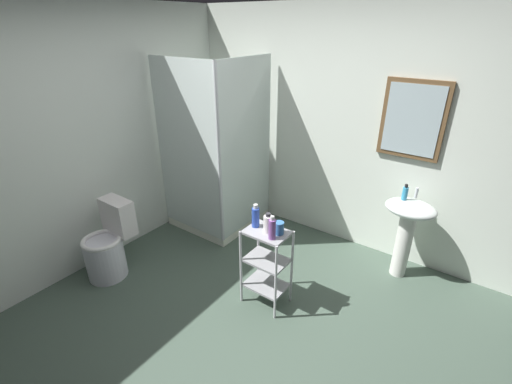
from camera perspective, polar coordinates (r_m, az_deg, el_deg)
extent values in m
cube|color=#435548|center=(3.16, -3.13, -21.34)|extent=(4.20, 4.20, 0.02)
cube|color=white|center=(3.90, 13.80, 9.42)|extent=(4.20, 0.10, 2.50)
cube|color=brown|center=(3.59, 24.00, 10.62)|extent=(0.56, 0.03, 0.72)
cube|color=silver|center=(3.57, 23.93, 10.57)|extent=(0.48, 0.01, 0.64)
cube|color=white|center=(3.78, -26.34, 6.92)|extent=(0.10, 4.20, 2.50)
cube|color=white|center=(4.57, -5.94, -3.86)|extent=(0.90, 0.90, 0.10)
cube|color=silver|center=(3.87, -11.01, 6.43)|extent=(0.90, 0.02, 1.90)
cube|color=silver|center=(3.90, -1.58, 7.05)|extent=(0.02, 0.90, 1.90)
cylinder|color=silver|center=(3.57, -5.96, 5.13)|extent=(0.04, 0.04, 1.90)
cylinder|color=silver|center=(4.55, -5.97, -3.29)|extent=(0.08, 0.08, 0.00)
cylinder|color=white|center=(3.76, 22.64, -7.91)|extent=(0.15, 0.15, 0.68)
ellipsoid|color=white|center=(3.57, 23.73, -2.46)|extent=(0.46, 0.37, 0.13)
cylinder|color=silver|center=(3.63, 24.51, -0.11)|extent=(0.03, 0.03, 0.10)
cylinder|color=white|center=(3.83, -23.15, -9.88)|extent=(0.37, 0.37, 0.40)
torus|color=white|center=(3.72, -23.72, -7.17)|extent=(0.37, 0.37, 0.04)
cube|color=white|center=(3.73, -21.42, -3.68)|extent=(0.35, 0.17, 0.36)
cylinder|color=silver|center=(3.14, -2.46, -12.13)|extent=(0.02, 0.02, 0.74)
cylinder|color=silver|center=(2.98, 3.19, -14.60)|extent=(0.02, 0.02, 0.74)
cylinder|color=silver|center=(3.31, 0.35, -9.89)|extent=(0.02, 0.02, 0.74)
cylinder|color=silver|center=(3.16, 5.80, -12.07)|extent=(0.02, 0.02, 0.74)
cube|color=#99999E|center=(3.26, 1.64, -14.76)|extent=(0.36, 0.26, 0.02)
cube|color=#99999E|center=(3.10, 1.70, -10.96)|extent=(0.36, 0.26, 0.02)
cube|color=#99999E|center=(2.94, 1.77, -6.58)|extent=(0.36, 0.26, 0.02)
cylinder|color=#389ED1|center=(3.54, 22.93, -0.22)|extent=(0.05, 0.05, 0.12)
cylinder|color=black|center=(3.51, 23.14, 0.91)|extent=(0.03, 0.03, 0.03)
cylinder|color=white|center=(2.89, 1.94, -5.23)|extent=(0.07, 0.07, 0.15)
cylinder|color=#333338|center=(2.84, 1.97, -3.71)|extent=(0.04, 0.04, 0.03)
cylinder|color=#2B4BB9|center=(2.96, -0.07, -4.15)|extent=(0.06, 0.06, 0.17)
cylinder|color=white|center=(2.91, -0.07, -2.37)|extent=(0.04, 0.04, 0.04)
cylinder|color=#884F9E|center=(2.80, 2.63, -6.06)|extent=(0.06, 0.06, 0.17)
cylinder|color=silver|center=(2.75, 2.67, -4.25)|extent=(0.03, 0.03, 0.03)
cylinder|color=#3870B2|center=(2.88, 3.75, -5.82)|extent=(0.08, 0.08, 0.11)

